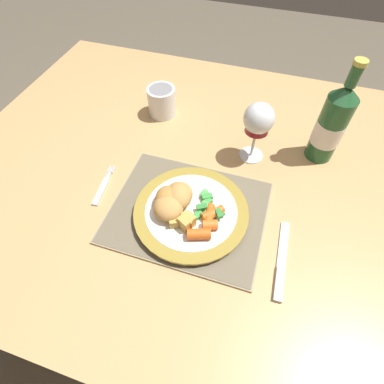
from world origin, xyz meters
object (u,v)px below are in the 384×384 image
(dinner_plate, at_px, (191,212))
(drinking_cup, at_px, (162,101))
(bottle, at_px, (331,125))
(fork, at_px, (103,188))
(wine_glass, at_px, (258,121))
(dining_table, at_px, (222,193))
(table_knife, at_px, (281,266))

(dinner_plate, xyz_separation_m, drinking_cup, (-0.19, 0.33, 0.03))
(bottle, bearing_deg, dinner_plate, -132.30)
(dinner_plate, height_order, drinking_cup, drinking_cup)
(dinner_plate, relative_size, fork, 2.05)
(fork, relative_size, wine_glass, 0.77)
(dining_table, bearing_deg, drinking_cup, 142.82)
(fork, bearing_deg, table_knife, -9.32)
(table_knife, height_order, drinking_cup, drinking_cup)
(dining_table, distance_m, wine_glass, 0.22)
(dinner_plate, relative_size, drinking_cup, 3.06)
(dinner_plate, distance_m, bottle, 0.40)
(table_knife, distance_m, drinking_cup, 0.56)
(fork, xyz_separation_m, table_knife, (0.44, -0.07, 0.00))
(dining_table, bearing_deg, dinner_plate, -106.27)
(dining_table, relative_size, fork, 11.41)
(dinner_plate, height_order, wine_glass, wine_glass)
(bottle, distance_m, drinking_cup, 0.46)
(dining_table, bearing_deg, wine_glass, 58.99)
(table_knife, bearing_deg, drinking_cup, 136.21)
(bottle, bearing_deg, dining_table, -147.21)
(bottle, bearing_deg, fork, -150.60)
(fork, xyz_separation_m, wine_glass, (0.32, 0.22, 0.11))
(wine_glass, xyz_separation_m, drinking_cup, (-0.29, 0.10, -0.07))
(wine_glass, bearing_deg, table_knife, -68.13)
(dining_table, bearing_deg, fork, -153.51)
(wine_glass, distance_m, bottle, 0.18)
(dining_table, xyz_separation_m, wine_glass, (0.05, 0.08, 0.19))
(wine_glass, xyz_separation_m, bottle, (0.17, 0.06, -0.01))
(table_knife, height_order, wine_glass, wine_glass)
(table_knife, relative_size, wine_glass, 1.11)
(fork, bearing_deg, drinking_cup, 83.53)
(dinner_plate, xyz_separation_m, fork, (-0.23, 0.01, -0.01))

